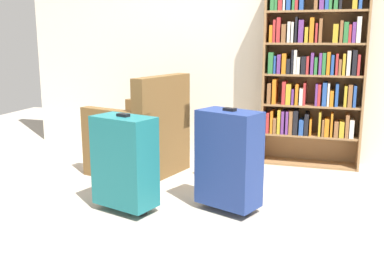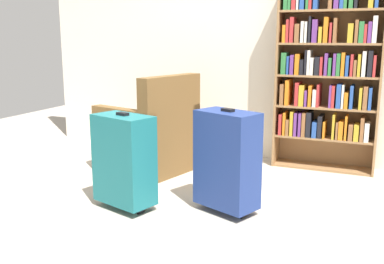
% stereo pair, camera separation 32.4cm
% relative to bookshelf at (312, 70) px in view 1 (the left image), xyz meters
% --- Properties ---
extents(ground_plane, '(8.07, 8.07, 0.00)m').
position_rel_bookshelf_xyz_m(ground_plane, '(-0.81, -1.73, -0.92)').
color(ground_plane, '#B2A899').
extents(back_wall, '(4.61, 0.10, 2.60)m').
position_rel_bookshelf_xyz_m(back_wall, '(-0.81, 0.20, 0.38)').
color(back_wall, beige).
rests_on(back_wall, ground).
extents(bookshelf, '(0.92, 0.27, 1.73)m').
position_rel_bookshelf_xyz_m(bookshelf, '(0.00, 0.00, 0.00)').
color(bookshelf, olive).
rests_on(bookshelf, ground).
extents(armchair, '(0.86, 0.86, 0.90)m').
position_rel_bookshelf_xyz_m(armchair, '(-1.46, -0.72, -0.60)').
color(armchair, brown).
rests_on(armchair, ground).
extents(mug, '(0.12, 0.08, 0.10)m').
position_rel_bookshelf_xyz_m(mug, '(-0.91, -0.64, -0.87)').
color(mug, white).
rests_on(mug, ground).
extents(suitcase_navy_blue, '(0.49, 0.39, 0.75)m').
position_rel_bookshelf_xyz_m(suitcase_navy_blue, '(-0.48, -1.40, -0.53)').
color(suitcase_navy_blue, navy).
rests_on(suitcase_navy_blue, ground).
extents(suitcase_teal, '(0.49, 0.36, 0.71)m').
position_rel_bookshelf_xyz_m(suitcase_teal, '(-1.18, -1.63, -0.55)').
color(suitcase_teal, '#19666B').
rests_on(suitcase_teal, ground).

